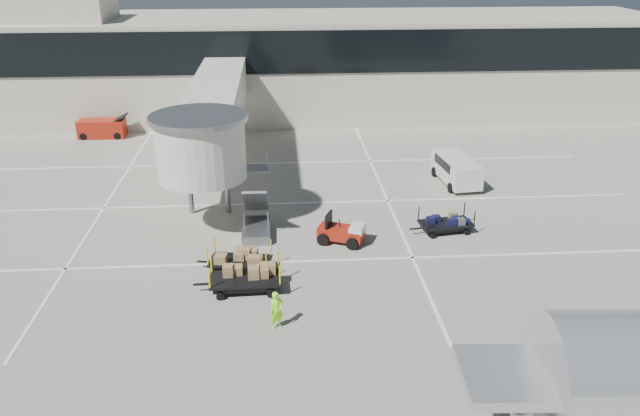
# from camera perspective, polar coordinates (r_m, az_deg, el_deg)

# --- Properties ---
(ground) EXTENTS (140.00, 140.00, 0.00)m
(ground) POSITION_cam_1_polar(r_m,az_deg,el_deg) (27.38, -3.12, -6.92)
(ground) COLOR #AEAA9B
(ground) RESTS_ON ground
(lane_markings) EXTENTS (40.00, 30.00, 0.02)m
(lane_markings) POSITION_cam_1_polar(r_m,az_deg,el_deg) (35.76, -4.46, 0.61)
(lane_markings) COLOR white
(lane_markings) RESTS_ON ground
(terminal) EXTENTS (64.00, 12.11, 15.20)m
(terminal) POSITION_cam_1_polar(r_m,az_deg,el_deg) (54.47, -4.18, 13.03)
(terminal) COLOR beige
(terminal) RESTS_ON ground
(jet_bridge) EXTENTS (5.70, 20.40, 6.03)m
(jet_bridge) POSITION_cam_1_polar(r_m,az_deg,el_deg) (37.36, -9.77, 8.27)
(jet_bridge) COLOR beige
(jet_bridge) RESTS_ON ground
(baggage_tug) EXTENTS (2.49, 2.10, 1.48)m
(baggage_tug) POSITION_cam_1_polar(r_m,az_deg,el_deg) (30.70, 2.05, -2.24)
(baggage_tug) COLOR maroon
(baggage_tug) RESTS_ON ground
(suitcase_cart) EXTENTS (3.31, 1.71, 1.27)m
(suitcase_cart) POSITION_cam_1_polar(r_m,az_deg,el_deg) (32.43, 11.42, -1.42)
(suitcase_cart) COLOR black
(suitcase_cart) RESTS_ON ground
(box_cart_near) EXTENTS (3.44, 1.81, 1.32)m
(box_cart_near) POSITION_cam_1_polar(r_m,az_deg,el_deg) (28.33, -7.17, -4.76)
(box_cart_near) COLOR black
(box_cart_near) RESTS_ON ground
(box_cart_far) EXTENTS (3.73, 1.60, 1.45)m
(box_cart_far) POSITION_cam_1_polar(r_m,az_deg,el_deg) (26.79, -6.77, -6.51)
(box_cart_far) COLOR black
(box_cart_far) RESTS_ON ground
(ground_worker) EXTENTS (0.68, 0.61, 1.56)m
(ground_worker) POSITION_cam_1_polar(r_m,az_deg,el_deg) (24.14, -3.98, -9.31)
(ground_worker) COLOR #90F91A
(ground_worker) RESTS_ON ground
(minivan) EXTENTS (2.25, 4.43, 1.61)m
(minivan) POSITION_cam_1_polar(r_m,az_deg,el_deg) (39.04, 12.30, 3.62)
(minivan) COLOR silver
(minivan) RESTS_ON ground
(belt_loader) EXTENTS (3.68, 1.52, 1.76)m
(belt_loader) POSITION_cam_1_polar(r_m,az_deg,el_deg) (50.17, -19.28, 6.87)
(belt_loader) COLOR maroon
(belt_loader) RESTS_ON ground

